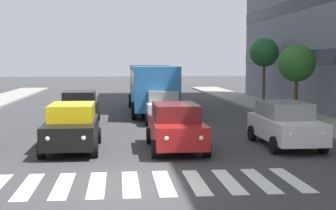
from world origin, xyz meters
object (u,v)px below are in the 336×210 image
at_px(street_tree_3, 264,53).
at_px(car_2, 72,126).
at_px(car_row2_0, 79,107).
at_px(bus_behind_traffic, 151,84).
at_px(car_1, 176,126).
at_px(car_row2_1, 162,106).
at_px(street_tree_2, 297,63).
at_px(car_0, 285,124).

bearing_deg(street_tree_3, car_2, 52.71).
distance_m(car_row2_0, bus_behind_traffic, 6.76).
xyz_separation_m(car_row2_0, street_tree_3, (-12.63, -8.61, 3.01)).
xyz_separation_m(car_1, bus_behind_traffic, (0.00, -13.12, 0.97)).
distance_m(car_1, car_row2_0, 8.93).
xyz_separation_m(car_1, car_row2_1, (-0.24, -8.24, 0.00)).
xyz_separation_m(car_row2_1, street_tree_2, (-7.86, -0.92, 2.28)).
bearing_deg(bus_behind_traffic, car_row2_0, 51.45).
relative_size(bus_behind_traffic, street_tree_3, 2.18).
relative_size(car_2, car_row2_1, 1.00).
bearing_deg(car_2, car_1, 174.78).
bearing_deg(car_row2_1, car_2, 62.64).
xyz_separation_m(car_0, car_row2_0, (8.47, -7.59, 0.00)).
relative_size(car_0, car_2, 1.00).
bearing_deg(car_0, car_1, 4.04).
xyz_separation_m(car_0, street_tree_3, (-4.16, -16.20, 3.01)).
height_order(street_tree_2, street_tree_3, street_tree_3).
bearing_deg(bus_behind_traffic, car_0, 108.55).
xyz_separation_m(car_2, street_tree_3, (-12.30, -16.16, 3.01)).
relative_size(car_row2_0, street_tree_2, 1.08).
relative_size(car_0, car_row2_1, 1.00).
height_order(car_2, car_row2_1, same).
relative_size(street_tree_2, street_tree_3, 0.85).
distance_m(car_row2_0, car_row2_1, 4.42).
bearing_deg(car_row2_1, bus_behind_traffic, -87.18).
bearing_deg(bus_behind_traffic, street_tree_2, 153.94).
relative_size(bus_behind_traffic, street_tree_2, 2.56).
relative_size(car_row2_1, street_tree_2, 1.08).
xyz_separation_m(car_1, car_2, (3.84, -0.35, 0.00)).
height_order(car_0, car_1, same).
bearing_deg(car_1, car_2, -5.22).
bearing_deg(car_0, car_row2_0, -41.87).
xyz_separation_m(car_0, street_tree_2, (-3.80, -8.86, 2.28)).
height_order(car_1, street_tree_2, street_tree_2).
bearing_deg(car_0, street_tree_2, -113.24).
height_order(car_2, car_row2_0, same).
bearing_deg(car_row2_1, car_0, 117.10).
height_order(car_2, bus_behind_traffic, bus_behind_traffic).
bearing_deg(car_row2_1, street_tree_3, -134.83).
bearing_deg(car_2, car_row2_0, -87.53).
relative_size(car_2, car_row2_0, 1.00).
relative_size(car_2, bus_behind_traffic, 0.42).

